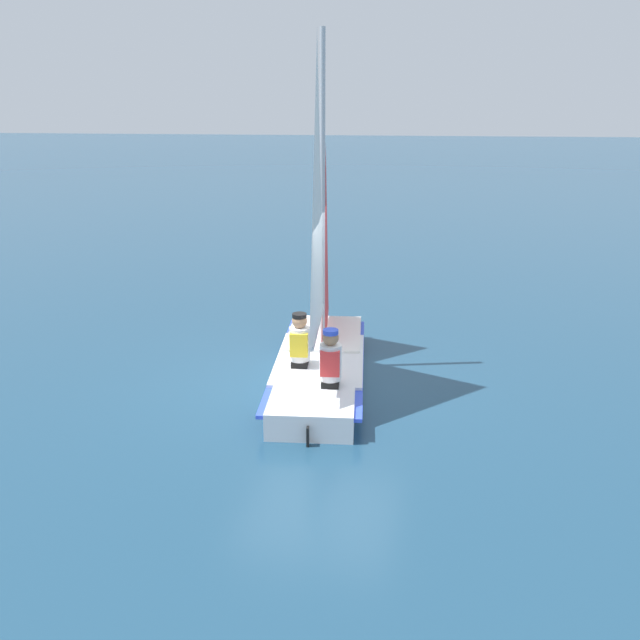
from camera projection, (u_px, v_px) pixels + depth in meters
ground_plane at (320, 379)px, 9.60m from camera, size 260.00×260.00×0.00m
sailboat_main at (320, 333)px, 9.36m from camera, size 4.09×1.94×5.03m
sailor_helm at (300, 348)px, 9.10m from camera, size 0.38×0.35×1.16m
sailor_crew at (330, 367)px, 8.43m from camera, size 0.38×0.35×1.16m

